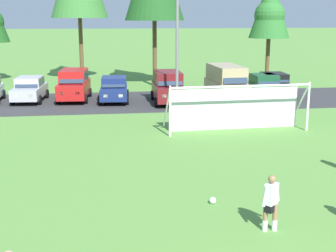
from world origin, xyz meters
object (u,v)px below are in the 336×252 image
parked_car_slot_center (114,89)px  player_striker_near (271,203)px  soccer_ball (213,200)px  parked_car_slot_end (274,84)px  parked_car_slot_center_right (168,87)px  parked_car_slot_right (226,82)px  parked_car_slot_center_left (74,85)px  soccer_goal (236,106)px  parked_car_slot_far_right (264,86)px  parked_car_slot_left (30,89)px  street_lamp (180,52)px

parked_car_slot_center → player_striker_near: bearing=-79.6°
soccer_ball → parked_car_slot_end: 21.65m
parked_car_slot_center_right → parked_car_slot_center: bearing=164.6°
soccer_ball → parked_car_slot_right: bearing=74.2°
parked_car_slot_center_left → parked_car_slot_right: size_ratio=0.96×
parked_car_slot_center_left → parked_car_slot_right: (10.62, -1.91, 0.23)m
soccer_goal → player_striker_near: (-2.29, -11.70, -0.47)m
parked_car_slot_far_right → parked_car_slot_left: bearing=177.0°
parked_car_slot_left → parked_car_slot_end: bearing=-0.5°
parked_car_slot_center_left → street_lamp: (6.77, -5.31, 2.65)m
parked_car_slot_center_right → parked_car_slot_right: (4.13, 0.04, 0.23)m
player_striker_near → parked_car_slot_center_left: size_ratio=0.35×
parked_car_slot_center_left → parked_car_slot_center: bearing=-18.3°
parked_car_slot_center → parked_car_slot_far_right: size_ratio=1.02×
soccer_ball → parked_car_slot_center_right: size_ratio=0.05×
street_lamp → player_striker_near: bearing=-90.3°
soccer_ball → parked_car_slot_end: parked_car_slot_end is taller
parked_car_slot_far_right → soccer_goal: bearing=-117.2°
parked_car_slot_left → parked_car_slot_center_right: bearing=-10.9°
parked_car_slot_center_right → parked_car_slot_end: 8.43m
player_striker_near → street_lamp: bearing=89.7°
parked_car_slot_center → parked_car_slot_end: size_ratio=1.00×
parked_car_slot_left → street_lamp: bearing=-27.9°
parked_car_slot_left → parked_car_slot_far_right: bearing=-3.0°
parked_car_slot_center_right → parked_car_slot_right: size_ratio=0.95×
parked_car_slot_left → parked_car_slot_center_right: 9.73m
player_striker_near → parked_car_slot_left: bearing=114.1°
parked_car_slot_left → parked_car_slot_center: bearing=-7.9°
player_striker_near → parked_car_slot_right: 20.43m
player_striker_near → parked_car_slot_end: bearing=69.6°
parked_car_slot_left → parked_car_slot_far_right: size_ratio=1.02×
parked_car_slot_center_right → parked_car_slot_far_right: size_ratio=1.10×
parked_car_slot_left → parked_car_slot_center_right: (9.56, -1.84, 0.24)m
player_striker_near → parked_car_slot_center: parked_car_slot_center is taller
soccer_ball → parked_car_slot_far_right: parked_car_slot_far_right is taller
soccer_ball → parked_car_slot_center_right: parked_car_slot_center_right is taller
player_striker_near → parked_car_slot_far_right: 22.11m
street_lamp → soccer_ball: bearing=-94.9°
parked_car_slot_left → soccer_ball: bearing=-66.5°
soccer_goal → parked_car_slot_right: size_ratio=1.53×
player_striker_near → parked_car_slot_center_right: (-0.19, 20.00, 0.29)m
parked_car_slot_right → parked_car_slot_end: bearing=21.6°
parked_car_slot_center_right → street_lamp: bearing=-85.2°
parked_car_slot_right → street_lamp: street_lamp is taller
parked_car_slot_center_right → street_lamp: street_lamp is taller
parked_car_slot_center_left → street_lamp: 9.00m
parked_car_slot_center_right → parked_car_slot_right: parked_car_slot_right is taller
parked_car_slot_center → parked_car_slot_right: size_ratio=0.88×
soccer_ball → parked_car_slot_right: parked_car_slot_right is taller
parked_car_slot_far_right → street_lamp: 8.69m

